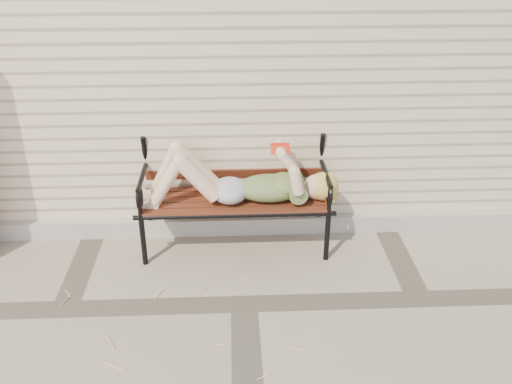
{
  "coord_description": "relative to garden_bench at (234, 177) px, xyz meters",
  "views": [
    {
      "loc": [
        -0.06,
        -3.21,
        2.53
      ],
      "look_at": [
        0.11,
        0.51,
        0.62
      ],
      "focal_mm": 40.0,
      "sensor_mm": 36.0,
      "label": 1
    }
  ],
  "objects": [
    {
      "name": "ground",
      "position": [
        0.05,
        -0.85,
        -0.58
      ],
      "size": [
        80.0,
        80.0,
        0.0
      ],
      "primitive_type": "plane",
      "color": "gray",
      "rests_on": "ground"
    },
    {
      "name": "house_wall",
      "position": [
        0.05,
        2.15,
        0.92
      ],
      "size": [
        8.0,
        4.0,
        3.0
      ],
      "primitive_type": "cube",
      "color": "beige",
      "rests_on": "ground"
    },
    {
      "name": "foundation_strip",
      "position": [
        0.05,
        0.12,
        -0.51
      ],
      "size": [
        8.0,
        0.1,
        0.15
      ],
      "primitive_type": "cube",
      "color": "#A8A398",
      "rests_on": "ground"
    },
    {
      "name": "garden_bench",
      "position": [
        0.0,
        0.0,
        0.0
      ],
      "size": [
        1.61,
        0.64,
        1.04
      ],
      "color": "black",
      "rests_on": "ground"
    },
    {
      "name": "reading_woman",
      "position": [
        0.01,
        -0.13,
        0.03
      ],
      "size": [
        1.52,
        0.35,
        0.48
      ],
      "color": "#0B434D",
      "rests_on": "ground"
    },
    {
      "name": "straw_scatter",
      "position": [
        -1.44,
        -1.44,
        -0.58
      ],
      "size": [
        2.93,
        1.63,
        0.01
      ],
      "color": "tan",
      "rests_on": "ground"
    }
  ]
}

